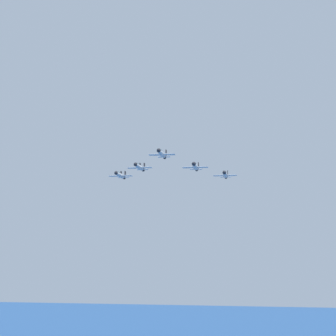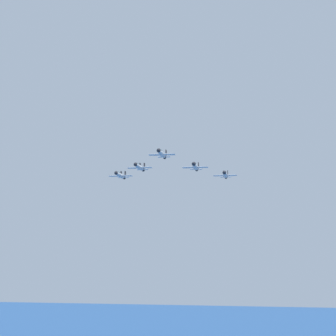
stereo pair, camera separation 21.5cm
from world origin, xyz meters
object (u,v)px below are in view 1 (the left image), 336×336
(jet_left_wingman, at_px, (195,167))
(jet_left_outer, at_px, (225,175))
(jet_right_outer, at_px, (120,175))
(jet_lead, at_px, (162,154))
(jet_right_wingman, at_px, (139,167))

(jet_left_wingman, height_order, jet_left_outer, jet_left_wingman)
(jet_left_outer, bearing_deg, jet_left_wingman, -39.83)
(jet_right_outer, bearing_deg, jet_left_wingman, 67.92)
(jet_lead, height_order, jet_left_wingman, jet_lead)
(jet_right_wingman, relative_size, jet_left_outer, 1.01)
(jet_left_outer, bearing_deg, jet_right_outer, -89.46)
(jet_left_outer, bearing_deg, jet_right_wingman, -68.05)
(jet_left_wingman, height_order, jet_right_wingman, jet_right_wingman)
(jet_lead, distance_m, jet_right_outer, 37.85)
(jet_lead, relative_size, jet_right_wingman, 0.99)
(jet_left_wingman, relative_size, jet_left_outer, 1.02)
(jet_left_wingman, height_order, jet_right_outer, jet_left_wingman)
(jet_lead, xyz_separation_m, jet_left_outer, (28.54, -24.52, -4.94))
(jet_right_wingman, xyz_separation_m, jet_right_outer, (14.40, 12.11, -1.27))
(jet_lead, relative_size, jet_left_wingman, 0.97)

